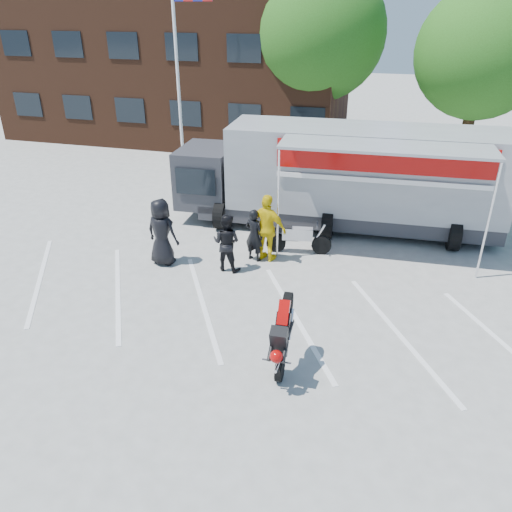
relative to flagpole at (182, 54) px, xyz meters
The scene contains 13 objects.
ground 12.83m from the flagpole, 58.02° to the right, with size 100.00×100.00×0.00m, color #AAAAA5.
parking_bay_lines 12.06m from the flagpole, 55.25° to the right, with size 18.00×5.00×0.01m, color white.
office_building 8.97m from the flagpole, 115.15° to the left, with size 18.00×8.00×7.00m, color #4A2717.
flagpole is the anchor object (origin of this frame).
tree_left 7.37m from the flagpole, 54.72° to the left, with size 6.12×6.12×8.64m.
tree_mid 12.31m from the flagpole, 23.97° to the left, with size 5.44×5.44×7.68m.
transporter_truck 9.12m from the flagpole, 24.51° to the right, with size 10.55×5.09×3.36m, color #969A9E, non-canonical shape.
parked_motorcycle 9.45m from the flagpole, 43.44° to the right, with size 0.67×2.00×1.05m, color #BCBBC1, non-canonical shape.
stunt_bike_rider 13.49m from the flagpole, 58.47° to the right, with size 0.71×1.52×1.79m, color black, non-canonical shape.
spectator_leather_a 8.56m from the flagpole, 73.33° to the right, with size 0.96×0.62×1.96m, color black.
spectator_leather_b 8.90m from the flagpole, 53.70° to the right, with size 0.58×0.38×1.59m, color black.
spectator_leather_c 9.18m from the flagpole, 60.23° to the right, with size 0.81×0.63×1.67m, color black.
spectator_hivis 8.94m from the flagpole, 51.14° to the right, with size 1.18×0.49×2.02m, color yellow.
Camera 1 is at (1.99, -8.94, 6.77)m, focal length 35.00 mm.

